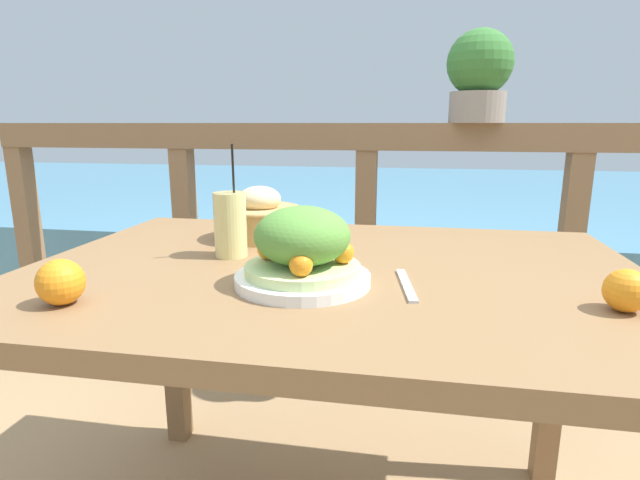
# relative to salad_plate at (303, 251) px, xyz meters

# --- Properties ---
(patio_table) EXTENTS (1.23, 0.88, 0.72)m
(patio_table) POSITION_rel_salad_plate_xyz_m (0.03, 0.12, -0.15)
(patio_table) COLOR olive
(patio_table) RESTS_ON ground_plane
(railing_fence) EXTENTS (2.80, 0.08, 1.00)m
(railing_fence) POSITION_rel_salad_plate_xyz_m (0.03, 0.89, -0.08)
(railing_fence) COLOR brown
(railing_fence) RESTS_ON ground_plane
(sea_backdrop) EXTENTS (12.00, 4.00, 0.47)m
(sea_backdrop) POSITION_rel_salad_plate_xyz_m (0.03, 3.39, -0.54)
(sea_backdrop) COLOR teal
(sea_backdrop) RESTS_ON ground_plane
(salad_plate) EXTENTS (0.24, 0.24, 0.14)m
(salad_plate) POSITION_rel_salad_plate_xyz_m (0.00, 0.00, 0.00)
(salad_plate) COLOR white
(salad_plate) RESTS_ON patio_table
(drink_glass) EXTENTS (0.07, 0.07, 0.24)m
(drink_glass) POSITION_rel_salad_plate_xyz_m (-0.20, 0.16, 0.01)
(drink_glass) COLOR #DBCC7F
(drink_glass) RESTS_ON patio_table
(bread_basket) EXTENTS (0.21, 0.21, 0.13)m
(bread_basket) POSITION_rel_salad_plate_xyz_m (-0.18, 0.34, -0.01)
(bread_basket) COLOR tan
(bread_basket) RESTS_ON patio_table
(potted_plant) EXTENTS (0.21, 0.21, 0.29)m
(potted_plant) POSITION_rel_salad_plate_xyz_m (0.39, 0.89, 0.37)
(potted_plant) COLOR gray
(potted_plant) RESTS_ON railing_fence
(knife) EXTENTS (0.04, 0.18, 0.00)m
(knife) POSITION_rel_salad_plate_xyz_m (0.18, 0.02, -0.06)
(knife) COLOR silver
(knife) RESTS_ON patio_table
(orange_near_basket) EXTENTS (0.07, 0.07, 0.07)m
(orange_near_basket) POSITION_rel_salad_plate_xyz_m (0.52, -0.04, -0.03)
(orange_near_basket) COLOR orange
(orange_near_basket) RESTS_ON patio_table
(orange_near_glass) EXTENTS (0.07, 0.07, 0.07)m
(orange_near_glass) POSITION_rel_salad_plate_xyz_m (-0.36, -0.17, -0.02)
(orange_near_glass) COLOR orange
(orange_near_glass) RESTS_ON patio_table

